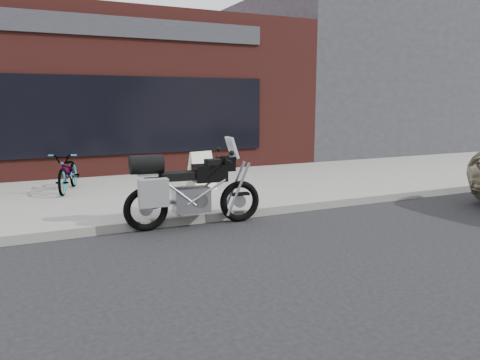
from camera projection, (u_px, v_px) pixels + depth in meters
ground at (405, 309)px, 4.70m from camera, size 120.00×120.00×0.00m
near_sidewalk at (184, 187)px, 10.93m from camera, size 44.00×6.00×0.15m
storefront at (61, 96)px, 15.96m from camera, size 14.00×10.07×4.50m
neighbour_building at (346, 80)px, 20.89m from camera, size 10.00×10.00×6.00m
motorcycle at (186, 189)px, 7.64m from camera, size 2.34×0.76×1.48m
bicycle_front at (68, 172)px, 9.99m from camera, size 1.01×1.70×0.84m
sandwich_sign at (201, 171)px, 10.11m from camera, size 0.63×0.59×0.85m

